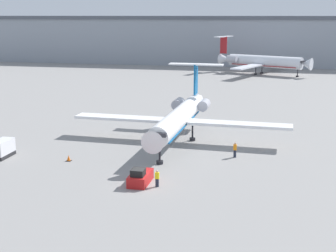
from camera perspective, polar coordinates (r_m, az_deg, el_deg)
name	(u,v)px	position (r m, az deg, el deg)	size (l,w,h in m)	color
ground_plane	(143,185)	(47.68, -3.10, -7.19)	(600.00, 600.00, 0.00)	gray
terminal_building	(236,40)	(163.65, 8.28, 10.28)	(180.00, 16.80, 16.42)	#8C939E
airplane_main	(180,117)	(62.96, 1.44, 1.14)	(29.73, 25.86, 9.39)	white
pushback_tug	(140,177)	(47.91, -3.40, -6.25)	(1.86, 3.84, 1.79)	#B21919
luggage_cart	(2,149)	(59.78, -19.55, -2.62)	(1.64, 3.35, 2.09)	#232326
worker_near_tug	(157,178)	(46.87, -1.33, -6.36)	(0.40, 0.24, 1.73)	#232838
worker_by_wing	(235,149)	(56.83, 8.17, -2.84)	(0.40, 0.26, 1.87)	#232838
traffic_cone_left	(69,158)	(56.27, -12.02, -3.86)	(0.58, 0.58, 0.71)	black
airplane_parked_far_left	(262,61)	(138.19, 11.33, 7.74)	(28.07, 31.37, 10.53)	silver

